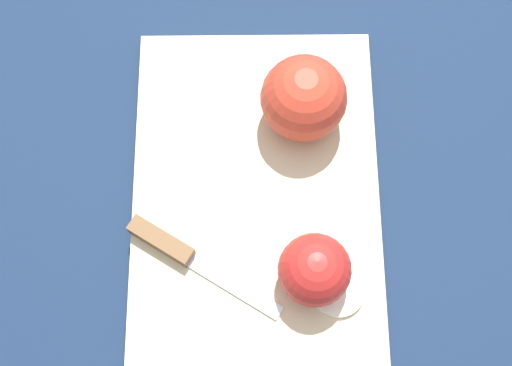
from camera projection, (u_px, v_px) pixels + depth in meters
The scene contains 6 objects.
ground_plane at pixel (256, 195), 0.73m from camera, with size 4.00×4.00×0.00m, color #14233D.
cutting_board at pixel (256, 192), 0.73m from camera, with size 0.38×0.29×0.02m.
apple_half_left at pixel (304, 98), 0.70m from camera, with size 0.09×0.09×0.09m.
apple_half_right at pixel (314, 270), 0.66m from camera, with size 0.07×0.07×0.07m.
knife at pixel (174, 249), 0.69m from camera, with size 0.08×0.16×0.02m.
apple_slice at pixel (338, 290), 0.68m from camera, with size 0.05×0.05×0.01m.
Camera 1 is at (0.23, 0.03, 0.70)m, focal length 50.00 mm.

